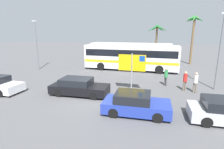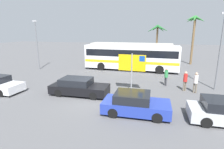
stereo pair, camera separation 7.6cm
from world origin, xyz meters
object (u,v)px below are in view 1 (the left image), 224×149
(pedestrian_near_sign, at_px, (196,81))
(pedestrian_crossing_lot, at_px, (185,80))
(car_black, at_px, (79,87))
(pedestrian_by_bus, at_px, (166,75))
(ferry_sign, at_px, (132,64))
(car_blue, at_px, (135,104))
(bus_front_coach, at_px, (131,56))
(bus_rear_coach, at_px, (130,53))

(pedestrian_near_sign, bearing_deg, pedestrian_crossing_lot, 96.10)
(car_black, height_order, pedestrian_by_bus, pedestrian_by_bus)
(pedestrian_near_sign, bearing_deg, car_black, 136.54)
(ferry_sign, distance_m, car_blue, 4.30)
(bus_front_coach, distance_m, pedestrian_crossing_lot, 9.11)
(bus_rear_coach, bearing_deg, pedestrian_crossing_lot, -58.50)
(bus_rear_coach, distance_m, pedestrian_near_sign, 13.19)
(pedestrian_by_bus, xyz_separation_m, pedestrian_crossing_lot, (1.52, -1.02, -0.01))
(bus_rear_coach, xyz_separation_m, pedestrian_by_bus, (5.01, -9.63, -0.79))
(pedestrian_near_sign, bearing_deg, bus_front_coach, 70.51)
(bus_rear_coach, xyz_separation_m, pedestrian_near_sign, (7.29, -10.97, -0.78))
(car_blue, bearing_deg, car_black, 153.31)
(ferry_sign, xyz_separation_m, car_blue, (0.87, -3.86, -1.69))
(car_black, xyz_separation_m, pedestrian_crossing_lot, (8.15, 3.25, 0.34))
(bus_rear_coach, relative_size, ferry_sign, 3.65)
(pedestrian_crossing_lot, bearing_deg, pedestrian_by_bus, 21.07)
(car_blue, xyz_separation_m, pedestrian_by_bus, (1.83, 6.42, 0.35))
(pedestrian_by_bus, distance_m, pedestrian_near_sign, 2.64)
(bus_rear_coach, xyz_separation_m, car_blue, (3.19, -16.05, -1.15))
(car_black, distance_m, pedestrian_crossing_lot, 8.78)
(car_black, distance_m, pedestrian_by_bus, 7.90)
(bus_rear_coach, relative_size, pedestrian_by_bus, 6.94)
(car_black, xyz_separation_m, car_blue, (4.80, -2.14, -0.00))
(pedestrian_near_sign, bearing_deg, bus_rear_coach, 61.88)
(bus_front_coach, distance_m, pedestrian_near_sign, 9.83)
(car_blue, relative_size, pedestrian_near_sign, 2.40)
(bus_rear_coach, distance_m, car_black, 14.05)
(bus_rear_coach, distance_m, pedestrian_by_bus, 10.89)
(car_blue, height_order, pedestrian_crossing_lot, pedestrian_crossing_lot)
(car_black, xyz_separation_m, pedestrian_near_sign, (8.91, 2.94, 0.37))
(car_black, height_order, car_blue, same)
(bus_rear_coach, bearing_deg, car_black, -96.63)
(pedestrian_by_bus, relative_size, pedestrian_crossing_lot, 1.01)
(bus_front_coach, distance_m, car_blue, 12.64)
(car_blue, relative_size, pedestrian_crossing_lot, 2.46)
(car_black, relative_size, pedestrian_by_bus, 2.74)
(car_black, relative_size, pedestrian_near_sign, 2.70)
(bus_front_coach, distance_m, bus_rear_coach, 3.78)
(bus_rear_coach, relative_size, car_black, 2.53)
(bus_rear_coach, height_order, pedestrian_near_sign, bus_rear_coach)
(bus_rear_coach, bearing_deg, ferry_sign, -79.24)
(pedestrian_by_bus, relative_size, pedestrian_near_sign, 0.98)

